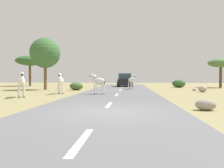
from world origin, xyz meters
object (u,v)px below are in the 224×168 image
zebra_2 (21,82)px  tree_0 (30,61)px  tree_1 (221,63)px  tree_2 (45,53)px  zebra_1 (98,82)px  zebra_3 (60,81)px  bush_3 (76,86)px  rock_2 (203,89)px  rock_0 (206,105)px  zebra_0 (131,80)px  bush_2 (179,84)px  car_0 (125,80)px  rock_1 (194,90)px

zebra_2 → tree_0: size_ratio=0.38×
tree_1 → tree_2: 20.99m
tree_2 → tree_1: bearing=18.2°
zebra_2 → tree_2: size_ratio=0.31×
zebra_1 → zebra_3: 3.13m
zebra_2 → bush_3: (1.60, 8.48, -0.60)m
bush_3 → rock_2: 11.86m
bush_3 → rock_2: (11.66, -2.20, -0.11)m
rock_0 → tree_1: bearing=68.1°
tree_2 → bush_3: 4.75m
zebra_1 → tree_2: 9.38m
zebra_0 → tree_2: size_ratio=0.29×
tree_0 → bush_2: (20.72, -3.36, -3.18)m
car_0 → rock_2: (6.96, -10.59, -0.56)m
zebra_3 → tree_1: 20.72m
zebra_2 → tree_1: bearing=-168.6°
rock_0 → rock_1: (3.11, 13.11, -0.10)m
zebra_2 → tree_2: tree_2 is taller
zebra_1 → rock_1: bearing=-21.8°
zebra_3 → bush_2: (11.48, 11.99, -0.50)m
bush_2 → rock_1: (-0.03, -7.21, -0.36)m
bush_2 → rock_1: 7.22m
car_0 → bush_3: size_ratio=3.30×
zebra_1 → tree_1: tree_1 is taller
zebra_3 → rock_0: 11.82m
rock_0 → car_0: bearing=99.4°
bush_3 → rock_1: size_ratio=3.53×
zebra_1 → rock_2: zebra_1 is taller
car_0 → zebra_3: bearing=-108.5°
tree_1 → bush_2: (-5.14, -0.21, -2.54)m
zebra_1 → tree_2: bearing=80.7°
tree_1 → rock_0: size_ratio=4.48×
zebra_3 → tree_1: tree_1 is taller
zebra_1 → bush_3: 6.66m
bush_2 → rock_2: 8.94m
car_0 → rock_2: car_0 is taller
zebra_0 → zebra_3: zebra_3 is taller
zebra_2 → rock_1: size_ratio=4.46×
tree_2 → bush_2: size_ratio=3.28×
zebra_0 → tree_0: bearing=-54.4°
zebra_0 → tree_1: (11.08, 5.54, 2.06)m
zebra_3 → zebra_0: bearing=-141.2°
car_0 → rock_1: 11.16m
tree_2 → bush_3: size_ratio=4.04×
zebra_3 → tree_0: 18.12m
rock_1 → rock_2: bearing=-82.5°
bush_2 → rock_1: bush_2 is taller
tree_0 → bush_3: size_ratio=3.34×
zebra_3 → tree_1: size_ratio=0.48×
zebra_1 → rock_0: (5.29, -7.68, -0.74)m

